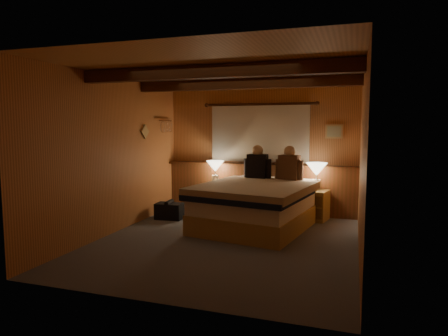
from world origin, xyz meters
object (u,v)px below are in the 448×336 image
at_px(person_left, 257,165).
at_px(nightstand_right, 313,205).
at_px(lamp_left, 215,168).
at_px(nightstand_left, 216,198).
at_px(lamp_right, 317,171).
at_px(duffel_bag, 169,211).
at_px(person_right, 289,166).
at_px(bed, 257,205).

bearing_deg(person_left, nightstand_right, 9.27).
height_order(nightstand_right, lamp_left, lamp_left).
xyz_separation_m(nightstand_left, lamp_left, (-0.02, 0.01, 0.59)).
xyz_separation_m(nightstand_right, lamp_right, (0.04, 0.05, 0.60)).
bearing_deg(lamp_left, nightstand_left, -38.94).
xyz_separation_m(lamp_left, duffel_bag, (-0.61, -0.74, -0.72)).
bearing_deg(nightstand_right, person_right, -151.15).
height_order(nightstand_left, lamp_left, lamp_left).
bearing_deg(person_right, duffel_bag, -149.29).
xyz_separation_m(nightstand_left, nightstand_right, (1.81, 0.01, -0.02)).
bearing_deg(lamp_right, nightstand_left, -178.07).
height_order(lamp_right, duffel_bag, lamp_right).
xyz_separation_m(bed, lamp_right, (0.86, 0.87, 0.49)).
distance_m(lamp_left, person_right, 1.42).
relative_size(lamp_right, person_left, 0.77).
xyz_separation_m(lamp_right, person_right, (-0.45, -0.17, 0.09)).
bearing_deg(lamp_right, person_right, -159.06).
height_order(nightstand_left, duffel_bag, nightstand_left).
relative_size(lamp_left, lamp_right, 0.90).
distance_m(lamp_left, lamp_right, 1.87).
distance_m(lamp_right, duffel_bag, 2.69).
relative_size(nightstand_right, duffel_bag, 1.15).
distance_m(nightstand_right, person_left, 1.21).
bearing_deg(bed, nightstand_left, 150.72).
distance_m(nightstand_right, lamp_right, 0.60).
distance_m(bed, person_right, 1.00).
xyz_separation_m(lamp_right, duffel_bag, (-2.48, -0.78, -0.72)).
height_order(lamp_right, person_left, person_left).
height_order(lamp_right, person_right, person_right).
bearing_deg(lamp_left, nightstand_right, 0.00).
bearing_deg(lamp_right, person_left, -172.88).
bearing_deg(duffel_bag, nightstand_left, 45.26).
bearing_deg(lamp_left, lamp_right, 1.47).
height_order(nightstand_right, person_left, person_left).
relative_size(lamp_left, person_left, 0.70).
xyz_separation_m(nightstand_left, duffel_bag, (-0.63, -0.72, -0.13)).
height_order(bed, nightstand_left, bed).
height_order(lamp_left, duffel_bag, lamp_left).
bearing_deg(duffel_bag, lamp_right, 13.82).
distance_m(lamp_left, duffel_bag, 1.20).
bearing_deg(lamp_left, bed, -39.27).
height_order(nightstand_left, nightstand_right, nightstand_left).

